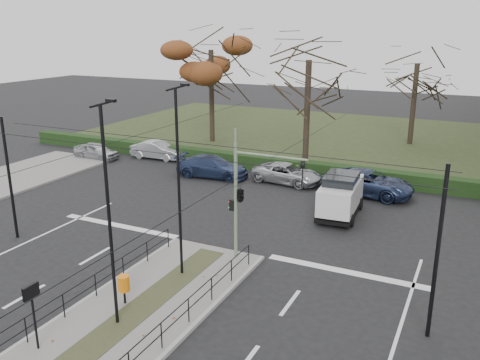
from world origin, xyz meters
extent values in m
plane|color=black|center=(0.00, 0.00, 0.00)|extent=(140.00, 140.00, 0.00)
cube|color=slate|center=(0.00, -2.50, 0.07)|extent=(4.40, 15.00, 0.14)
cube|color=#263118|center=(-6.00, 32.00, 0.05)|extent=(38.00, 26.00, 0.10)
cube|color=black|center=(-6.00, 18.60, 0.50)|extent=(38.00, 1.00, 1.00)
cylinder|color=black|center=(-2.05, 4.00, 0.59)|extent=(0.04, 0.04, 0.90)
cylinder|color=black|center=(2.05, 4.00, 0.59)|extent=(0.04, 0.04, 0.90)
cylinder|color=black|center=(-2.05, -2.60, 1.04)|extent=(0.04, 13.20, 0.04)
cylinder|color=black|center=(2.05, -2.60, 1.04)|extent=(0.04, 13.20, 0.04)
cylinder|color=black|center=(-9.60, 2.00, 3.00)|extent=(0.14, 0.14, 6.00)
cylinder|color=black|center=(9.60, 2.00, 3.00)|extent=(0.14, 0.14, 6.00)
cylinder|color=black|center=(0.00, 1.00, 5.50)|extent=(20.00, 0.02, 0.02)
cylinder|color=black|center=(0.00, 3.00, 5.50)|extent=(20.00, 0.02, 0.02)
cylinder|color=black|center=(-3.50, -2.00, 5.30)|extent=(0.02, 34.00, 0.02)
cylinder|color=black|center=(3.50, -2.00, 5.30)|extent=(0.02, 34.00, 0.02)
cylinder|color=slate|center=(1.19, 4.50, 2.73)|extent=(0.16, 0.16, 5.18)
cylinder|color=slate|center=(2.78, 4.50, 4.92)|extent=(3.19, 0.10, 0.10)
imported|color=black|center=(4.18, 4.50, 4.42)|extent=(0.20, 0.22, 0.90)
imported|color=black|center=(1.41, 4.50, 3.13)|extent=(1.09, 2.00, 0.80)
cube|color=black|center=(1.01, 4.50, 2.53)|extent=(0.22, 0.16, 0.50)
sphere|color=#FF0C0C|center=(0.91, 4.50, 2.68)|extent=(0.11, 0.11, 0.11)
sphere|color=#0CE533|center=(0.91, 4.50, 2.41)|extent=(0.11, 0.11, 0.11)
cylinder|color=black|center=(-0.74, -0.90, 0.41)|extent=(0.09, 0.09, 0.54)
cylinder|color=orange|center=(-0.74, -0.90, 0.95)|extent=(0.43, 0.43, 0.59)
cylinder|color=black|center=(-1.50, -4.33, 1.20)|extent=(0.07, 0.07, 2.12)
cube|color=black|center=(-1.50, -4.33, 2.16)|extent=(0.11, 0.58, 0.45)
cube|color=beige|center=(-1.56, -4.33, 2.16)|extent=(0.02, 0.51, 0.37)
cylinder|color=black|center=(-0.17, -2.05, 3.92)|extent=(0.11, 0.11, 7.56)
cube|color=black|center=(0.26, -2.05, 7.85)|extent=(0.33, 0.13, 0.09)
cylinder|color=black|center=(-0.11, 2.06, 3.96)|extent=(0.11, 0.11, 7.63)
cube|color=black|center=(0.32, 2.06, 7.92)|extent=(0.33, 0.13, 0.10)
imported|color=#9D9FA4|center=(-16.58, 15.86, 0.64)|extent=(3.77, 1.57, 1.27)
imported|color=#9D9FA4|center=(-12.32, 17.99, 0.69)|extent=(4.25, 1.68, 1.38)
imported|color=#212D4F|center=(-5.99, 15.44, 0.73)|extent=(5.23, 2.61, 1.46)
imported|color=#9D9FA4|center=(-0.85, 16.35, 0.65)|extent=(4.83, 2.59, 1.29)
cube|color=silver|center=(3.92, 11.88, 1.19)|extent=(2.07, 4.35, 1.37)
cube|color=black|center=(3.92, 11.88, 2.02)|extent=(1.79, 2.44, 0.64)
cube|color=black|center=(3.92, 11.88, 0.30)|extent=(2.11, 4.44, 0.18)
cylinder|color=black|center=(4.91, 10.55, 0.33)|extent=(0.26, 0.67, 0.66)
cylinder|color=black|center=(3.13, 10.43, 0.33)|extent=(0.26, 0.67, 0.66)
cylinder|color=black|center=(4.72, 13.34, 0.33)|extent=(0.26, 0.67, 0.66)
cylinder|color=black|center=(2.94, 13.22, 0.33)|extent=(0.26, 0.67, 0.66)
cylinder|color=black|center=(-11.31, 25.14, 4.08)|extent=(0.44, 0.44, 7.96)
ellipsoid|color=#522712|center=(-11.31, 25.14, 8.06)|extent=(9.30, 9.30, 5.00)
cylinder|color=black|center=(4.86, 31.76, 3.55)|extent=(0.44, 0.44, 6.90)
cylinder|color=black|center=(-1.24, 21.26, 3.90)|extent=(0.44, 0.44, 7.59)
imported|color=#212D4F|center=(4.52, 16.18, 0.76)|extent=(5.77, 3.19, 1.53)
camera|label=1|loc=(10.34, -14.09, 9.97)|focal=38.00mm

